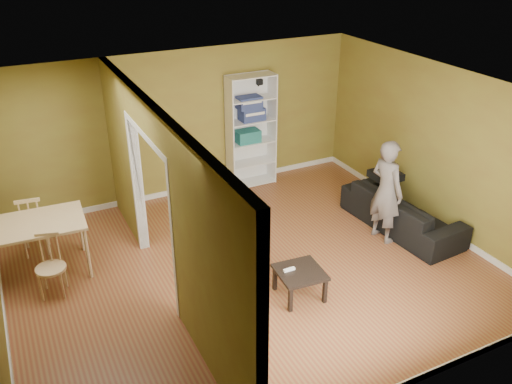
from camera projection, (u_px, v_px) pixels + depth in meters
room_shell at (249, 188)px, 7.22m from camera, size 6.50×6.50×6.50m
partition at (163, 207)px, 6.74m from camera, size 0.22×5.50×2.60m
wall_speaker at (259, 82)px, 9.70m from camera, size 0.10×0.10×0.10m
sofa at (403, 206)px, 8.65m from camera, size 2.18×1.06×0.81m
person at (387, 183)px, 8.13m from camera, size 0.76×0.63×1.92m
bookshelf at (250, 130)px, 9.92m from camera, size 0.88×0.38×2.09m
paper_box_teal at (248, 136)px, 9.89m from camera, size 0.44×0.28×0.22m
paper_box_navy_b at (252, 114)px, 9.74m from camera, size 0.44×0.29×0.22m
paper_box_navy_c at (249, 103)px, 9.62m from camera, size 0.43×0.28×0.22m
coffee_table at (300, 275)px, 7.09m from camera, size 0.59×0.59×0.40m
game_controller at (289, 270)px, 7.06m from camera, size 0.16×0.04×0.03m
dining_table at (35, 228)px, 7.38m from camera, size 1.31×0.87×0.82m
chair_near at (50, 267)px, 7.08m from camera, size 0.49×0.49×0.86m
chair_far at (33, 223)px, 7.99m from camera, size 0.50×0.50×0.97m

